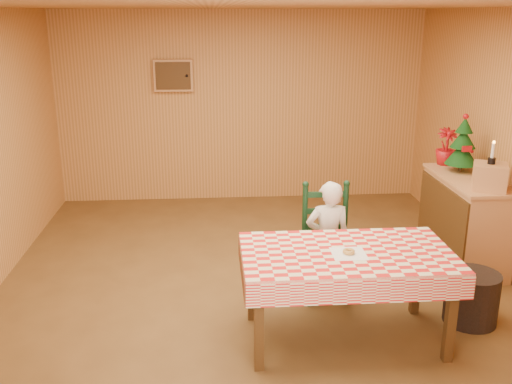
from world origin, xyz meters
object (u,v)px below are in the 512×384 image
dining_table (347,261)px  storage_bin (472,298)px  seated_child (328,240)px  crate (490,177)px  ladder_chair (326,244)px  shelf_unit (464,220)px  christmas_tree (463,146)px

dining_table → storage_bin: size_ratio=3.69×
seated_child → crate: crate is taller
ladder_chair → seated_child: seated_child is taller
shelf_unit → crate: (0.01, -0.40, 0.59)m
ladder_chair → christmas_tree: christmas_tree is taller
shelf_unit → crate: size_ratio=4.13×
dining_table → shelf_unit: 2.14m
crate → storage_bin: size_ratio=0.67×
dining_table → seated_child: (0.00, 0.73, -0.13)m
ladder_chair → crate: bearing=7.9°
ladder_chair → storage_bin: bearing=-27.7°
seated_child → crate: size_ratio=3.75×
shelf_unit → ladder_chair: bearing=-158.6°
crate → christmas_tree: size_ratio=0.48×
dining_table → shelf_unit: bearing=41.6°
seated_child → storage_bin: 1.31m
crate → storage_bin: crate is taller
seated_child → crate: 1.70m
shelf_unit → storage_bin: (-0.44, -1.22, -0.24)m
ladder_chair → storage_bin: (1.15, -0.60, -0.28)m
ladder_chair → christmas_tree: (1.60, 0.87, 0.71)m
storage_bin → crate: bearing=61.3°
dining_table → ladder_chair: (0.00, 0.79, -0.18)m
seated_child → crate: bearing=-170.1°
seated_child → shelf_unit: seated_child is taller
storage_bin → christmas_tree: bearing=73.0°
seated_child → christmas_tree: (1.60, 0.93, 0.65)m
dining_table → shelf_unit: (1.59, 1.41, -0.22)m
crate → christmas_tree: 0.67m
christmas_tree → storage_bin: bearing=-107.0°
ladder_chair → shelf_unit: size_ratio=0.87×
dining_table → storage_bin: 1.25m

